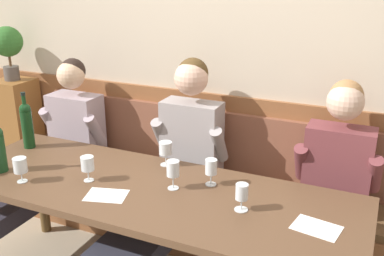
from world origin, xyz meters
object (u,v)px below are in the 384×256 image
(person_center_right_seat, at_px, (170,178))
(wine_glass_center_rear, at_px, (20,166))
(wine_glass_right_end, at_px, (211,168))
(wine_glass_near_bucket, at_px, (173,169))
(wine_glass_mid_right, at_px, (166,149))
(wine_glass_center_front, at_px, (242,194))
(wine_glass_left_end, at_px, (87,164))
(potted_plant, at_px, (8,45))
(dining_table, at_px, (148,200))
(wine_bottle_green_tall, at_px, (27,124))
(person_right_seat, at_px, (47,159))
(person_left_seat, at_px, (326,216))
(wall_bench, at_px, (196,207))

(person_center_right_seat, relative_size, wine_glass_center_rear, 9.37)
(wine_glass_right_end, xyz_separation_m, wine_glass_near_bucket, (-0.17, -0.13, 0.02))
(wine_glass_mid_right, distance_m, wine_glass_center_front, 0.66)
(wine_glass_right_end, height_order, wine_glass_left_end, wine_glass_right_end)
(potted_plant, bearing_deg, wine_glass_mid_right, -13.93)
(wine_glass_near_bucket, xyz_separation_m, potted_plant, (-1.73, 0.64, 0.44))
(wine_glass_center_rear, height_order, wine_glass_left_end, wine_glass_left_end)
(wine_glass_center_rear, bearing_deg, wine_glass_right_end, 22.34)
(dining_table, distance_m, wine_glass_center_front, 0.56)
(wine_bottle_green_tall, relative_size, wine_glass_mid_right, 2.55)
(potted_plant, bearing_deg, wine_glass_near_bucket, -20.28)
(person_right_seat, bearing_deg, wine_glass_near_bucket, -13.01)
(wine_glass_near_bucket, bearing_deg, potted_plant, 159.72)
(wine_glass_center_front, bearing_deg, wine_bottle_green_tall, 172.56)
(person_left_seat, relative_size, wine_bottle_green_tall, 3.42)
(person_left_seat, bearing_deg, wine_glass_center_rear, -161.64)
(person_right_seat, relative_size, wine_glass_mid_right, 8.51)
(wine_glass_near_bucket, xyz_separation_m, wine_glass_left_end, (-0.47, -0.11, -0.01))
(wine_glass_center_rear, bearing_deg, wine_bottle_green_tall, 128.78)
(wine_glass_right_end, relative_size, wine_glass_left_end, 1.03)
(wine_glass_left_end, bearing_deg, wine_glass_center_front, 2.89)
(person_center_right_seat, bearing_deg, wine_glass_center_front, -30.52)
(wine_glass_center_rear, bearing_deg, wine_glass_left_end, 26.29)
(wine_glass_center_front, bearing_deg, wine_glass_center_rear, -170.27)
(wine_glass_center_rear, bearing_deg, potted_plant, 135.67)
(person_center_right_seat, relative_size, wine_glass_mid_right, 9.04)
(person_right_seat, xyz_separation_m, wine_bottle_green_tall, (-0.02, -0.12, 0.29))
(wine_glass_right_end, distance_m, wine_glass_left_end, 0.68)
(person_right_seat, height_order, wine_glass_left_end, person_right_seat)
(wine_glass_left_end, relative_size, wine_glass_center_front, 1.03)
(wine_glass_left_end, bearing_deg, potted_plant, 149.29)
(person_center_right_seat, bearing_deg, dining_table, -85.46)
(dining_table, distance_m, wine_glass_center_rear, 0.72)
(person_center_right_seat, xyz_separation_m, wine_bottle_green_tall, (-0.97, -0.13, 0.25))
(wine_glass_mid_right, bearing_deg, wine_glass_center_rear, -139.81)
(wine_glass_near_bucket, bearing_deg, wine_bottle_green_tall, 173.19)
(potted_plant, bearing_deg, wine_bottle_green_tall, -39.79)
(wine_glass_left_end, bearing_deg, wine_glass_near_bucket, 13.10)
(wall_bench, height_order, wine_glass_center_rear, wall_bench)
(wall_bench, xyz_separation_m, potted_plant, (-1.60, 0.03, 1.01))
(wine_glass_right_end, bearing_deg, person_right_seat, 174.18)
(wine_glass_mid_right, height_order, potted_plant, potted_plant)
(wine_glass_center_rear, relative_size, wine_glass_mid_right, 0.96)
(person_left_seat, bearing_deg, wine_glass_mid_right, 179.76)
(wall_bench, xyz_separation_m, person_left_seat, (0.91, -0.36, 0.34))
(wine_glass_left_end, height_order, wine_glass_center_front, wine_glass_left_end)
(wine_bottle_green_tall, distance_m, wine_glass_near_bucket, 1.13)
(wall_bench, xyz_separation_m, person_right_seat, (-0.97, -0.35, 0.33))
(person_left_seat, bearing_deg, wine_glass_center_front, -139.53)
(wall_bench, relative_size, person_left_seat, 2.03)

